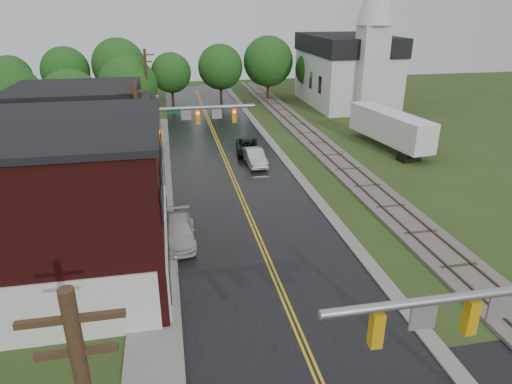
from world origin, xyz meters
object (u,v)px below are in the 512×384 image
object	(u,v)px
church	(350,63)
pickup_white	(179,232)
utility_pole_c	(148,90)
tree_left_c	(73,102)
traffic_signal_far	(188,124)
suv_dark	(248,147)
tree_left_e	(129,87)
semi_trailer	(390,127)
sedan_silver	(255,157)
utility_pole_b	(140,150)
traffic_signal_near	(491,329)
brick_building	(15,210)

from	to	relation	value
church	pickup_white	world-z (taller)	church
church	utility_pole_c	world-z (taller)	church
pickup_white	tree_left_c	bearing A→B (deg)	112.60
tree_left_c	traffic_signal_far	bearing A→B (deg)	-51.18
traffic_signal_far	suv_dark	bearing A→B (deg)	52.15
tree_left_e	semi_trailer	world-z (taller)	tree_left_e
tree_left_c	sedan_silver	world-z (taller)	tree_left_c
traffic_signal_far	semi_trailer	bearing A→B (deg)	18.29
tree_left_c	utility_pole_b	bearing A→B (deg)	-68.51
traffic_signal_near	traffic_signal_far	world-z (taller)	same
brick_building	traffic_signal_near	size ratio (longest dim) A/B	1.95
suv_dark	pickup_white	size ratio (longest dim) A/B	0.97
tree_left_c	tree_left_e	bearing A→B (deg)	50.19
utility_pole_c	suv_dark	xyz separation A→B (m)	(9.17, -9.49, -4.09)
utility_pole_b	tree_left_c	distance (m)	19.24
utility_pole_b	semi_trailer	world-z (taller)	utility_pole_b
suv_dark	semi_trailer	size ratio (longest dim) A/B	0.40
sedan_silver	pickup_white	size ratio (longest dim) A/B	0.92
brick_building	sedan_silver	size ratio (longest dim) A/B	3.32
pickup_white	tree_left_e	bearing A→B (deg)	98.40
traffic_signal_near	utility_pole_c	bearing A→B (deg)	103.74
pickup_white	suv_dark	bearing A→B (deg)	66.64
pickup_white	church	bearing A→B (deg)	55.37
suv_dark	sedan_silver	size ratio (longest dim) A/B	1.05
brick_building	suv_dark	bearing A→B (deg)	52.72
tree_left_c	traffic_signal_near	bearing A→B (deg)	-65.44
traffic_signal_near	utility_pole_b	bearing A→B (deg)	117.19
sedan_silver	semi_trailer	bearing A→B (deg)	8.22
traffic_signal_near	semi_trailer	xyz separation A→B (m)	(12.98, 31.58, -2.82)
suv_dark	tree_left_e	bearing A→B (deg)	141.02
brick_building	sedan_silver	xyz separation A→B (m)	(14.88, 16.11, -3.44)
brick_building	pickup_white	world-z (taller)	brick_building
church	sedan_silver	size ratio (longest dim) A/B	4.64
utility_pole_b	pickup_white	bearing A→B (deg)	-63.33
brick_building	sedan_silver	bearing A→B (deg)	47.26
tree_left_c	semi_trailer	world-z (taller)	tree_left_c
suv_dark	utility_pole_b	bearing A→B (deg)	-119.80
tree_left_c	brick_building	bearing A→B (deg)	-86.86
traffic_signal_far	semi_trailer	distance (m)	21.17
semi_trailer	brick_building	bearing A→B (deg)	-147.29
church	traffic_signal_far	distance (m)	35.59
brick_building	traffic_signal_far	xyz separation A→B (m)	(9.01, 12.00, 0.82)
tree_left_e	pickup_white	xyz separation A→B (m)	(4.05, -27.88, -4.13)
church	traffic_signal_near	bearing A→B (deg)	-107.72
brick_building	tree_left_c	bearing A→B (deg)	93.14
traffic_signal_far	sedan_silver	xyz separation A→B (m)	(5.87, 4.11, -4.26)
sedan_silver	semi_trailer	size ratio (longest dim) A/B	0.38
suv_dark	traffic_signal_near	bearing A→B (deg)	-81.62
brick_building	church	bearing A→B (deg)	50.02
pickup_white	brick_building	bearing A→B (deg)	-158.41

